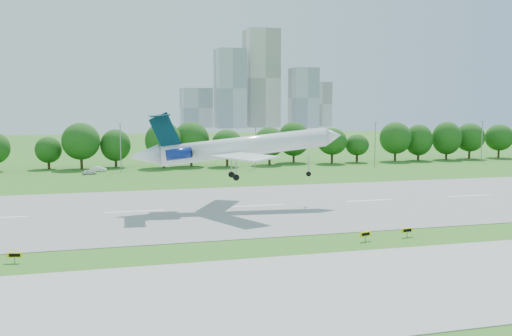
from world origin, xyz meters
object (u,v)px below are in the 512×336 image
taxi_sign_left (14,255)px  service_vehicle_b (89,172)px  airliner (234,147)px  service_vehicle_a (98,169)px

taxi_sign_left → service_vehicle_b: size_ratio=0.46×
service_vehicle_b → taxi_sign_left: bearing=159.3°
airliner → taxi_sign_left: size_ratio=22.12×
taxi_sign_left → airliner: bearing=54.6°
airliner → service_vehicle_b: (-23.56, 53.62, -9.26)m
taxi_sign_left → service_vehicle_b: service_vehicle_b is taller
service_vehicle_a → airliner: bearing=-152.2°
airliner → taxi_sign_left: 40.81m
service_vehicle_b → service_vehicle_a: bearing=-33.9°
service_vehicle_a → service_vehicle_b: (-2.01, -6.35, -0.08)m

